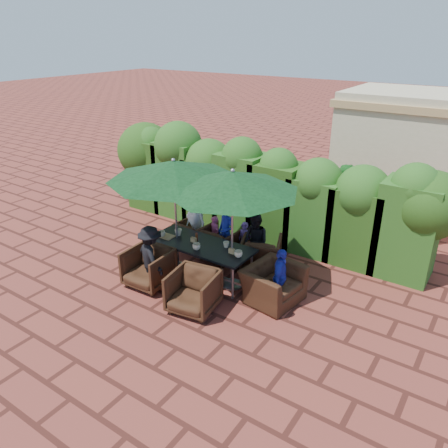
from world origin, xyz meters
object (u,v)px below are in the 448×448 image
Objects in this scene: umbrella_left at (174,170)px; chair_near_left at (148,266)px; umbrella_right at (233,182)px; chair_near_right at (193,290)px; chair_end_right at (273,279)px; dining_table at (201,247)px; chair_far_right at (261,252)px; chair_far_left at (193,234)px; chair_far_mid at (220,242)px.

umbrella_left is 1.97m from chair_near_left.
umbrella_right is 2.98× the size of chair_near_right.
umbrella_left is 2.88m from chair_end_right.
dining_table is at bearing 99.54° from chair_end_right.
dining_table is 2.68× the size of chair_far_right.
umbrella_right is at bearing 58.91° from chair_far_right.
chair_near_left is at bearing 103.66° from chair_far_left.
chair_end_right is (0.93, 0.01, -1.75)m from umbrella_right.
chair_near_right is (0.73, -1.93, 0.02)m from chair_far_mid.
umbrella_right is 2.10m from chair_near_right.
chair_far_left is (-0.95, 0.95, -0.32)m from dining_table.
dining_table is 1.68m from chair_end_right.
umbrella_left is at bearing 130.86° from chair_near_right.
umbrella_left and umbrella_right have the same top height.
chair_far_mid is 0.96× the size of chair_near_right.
umbrella_left is 2.54m from chair_far_right.
chair_far_mid is 1.00m from chair_far_right.
dining_table is 1.12m from chair_near_left.
chair_far_mid is at bearing 101.57° from chair_near_right.
dining_table is 2.74× the size of chair_far_mid.
chair_far_left is at bearing 96.37° from chair_near_left.
chair_near_left is (-0.05, -0.85, -1.78)m from umbrella_left.
chair_far_mid reaches higher than chair_far_left.
chair_far_left is at bearing 109.11° from umbrella_left.
chair_near_left is 1.29m from chair_near_right.
umbrella_right is (0.74, 0.04, 1.54)m from dining_table.
chair_end_right is (2.34, 0.92, 0.03)m from chair_near_left.
chair_far_mid is 1.96m from chair_end_right.
umbrella_right is 3.05× the size of chair_far_right.
chair_far_left is 0.84m from chair_far_mid.
chair_end_right is at bearing 1.66° from dining_table.
chair_near_left reaches higher than chair_far_right.
chair_end_right is at bearing 158.18° from chair_far_mid.
chair_end_right is (2.28, 0.07, -1.75)m from umbrella_left.
umbrella_left reaches higher than chair_near_left.
umbrella_right is 2.38× the size of chair_end_right.
chair_end_right is (1.06, 1.11, 0.04)m from chair_near_right.
umbrella_left reaches higher than dining_table.
chair_far_right is (0.15, 0.92, -1.80)m from umbrella_right.
dining_table is 1.38m from chair_far_left.
chair_near_left is at bearing 75.26° from chair_far_mid.
dining_table is 0.88× the size of umbrella_right.
chair_near_left is (-1.40, -0.91, -1.78)m from umbrella_right.
umbrella_right reaches higher than chair_near_left.
umbrella_left is at bearing -177.55° from dining_table.
umbrella_left is at bearing 63.74° from chair_far_mid.
chair_near_left reaches higher than chair_far_left.
chair_near_left is at bearing -146.93° from umbrella_right.
chair_near_right is at bearing -40.05° from umbrella_left.
chair_near_right reaches higher than chair_far_right.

